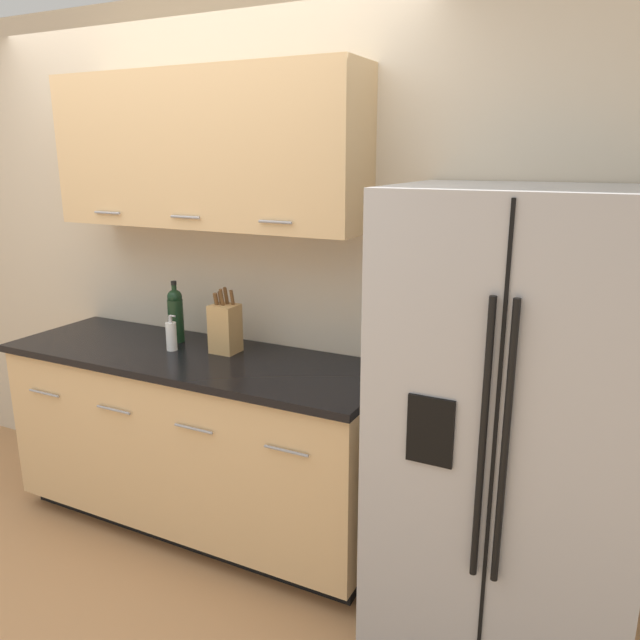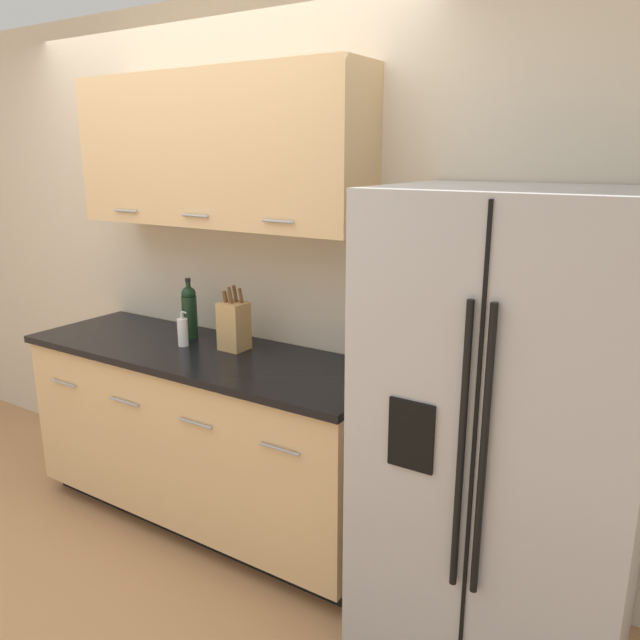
{
  "view_description": "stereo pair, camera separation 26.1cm",
  "coord_description": "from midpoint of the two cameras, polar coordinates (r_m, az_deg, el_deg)",
  "views": [
    {
      "loc": [
        2.03,
        -1.58,
        1.86
      ],
      "look_at": [
        0.88,
        0.71,
        1.17
      ],
      "focal_mm": 35.0,
      "sensor_mm": 36.0,
      "label": 1
    },
    {
      "loc": [
        2.26,
        -1.46,
        1.86
      ],
      "look_at": [
        0.88,
        0.71,
        1.17
      ],
      "focal_mm": 35.0,
      "sensor_mm": 36.0,
      "label": 2
    }
  ],
  "objects": [
    {
      "name": "knife_block",
      "position": [
        3.06,
        -11.11,
        -0.73
      ],
      "size": [
        0.13,
        0.12,
        0.32
      ],
      "color": "tan",
      "rests_on": "counter_unit"
    },
    {
      "name": "wine_bottle",
      "position": [
        3.29,
        -15.31,
        0.49
      ],
      "size": [
        0.08,
        0.08,
        0.32
      ],
      "color": "black",
      "rests_on": "counter_unit"
    },
    {
      "name": "counter_unit",
      "position": [
        3.27,
        -13.28,
        -10.62
      ],
      "size": [
        1.95,
        0.64,
        0.92
      ],
      "color": "black",
      "rests_on": "ground_plane"
    },
    {
      "name": "refrigerator",
      "position": [
        2.42,
        14.3,
        -9.42
      ],
      "size": [
        0.94,
        0.75,
        1.75
      ],
      "color": "#B2B2B5",
      "rests_on": "ground_plane"
    },
    {
      "name": "soap_dispenser",
      "position": [
        3.16,
        -15.76,
        -1.43
      ],
      "size": [
        0.06,
        0.05,
        0.18
      ],
      "color": "white",
      "rests_on": "counter_unit"
    },
    {
      "name": "ground_plane",
      "position": [
        3.22,
        -24.4,
        -21.78
      ],
      "size": [
        14.0,
        14.0,
        0.0
      ],
      "primitive_type": "plane",
      "color": "#B27F51"
    },
    {
      "name": "wall_back",
      "position": [
        3.32,
        -13.02,
        7.08
      ],
      "size": [
        10.0,
        0.39,
        2.6
      ],
      "color": "beige",
      "rests_on": "ground_plane"
    }
  ]
}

